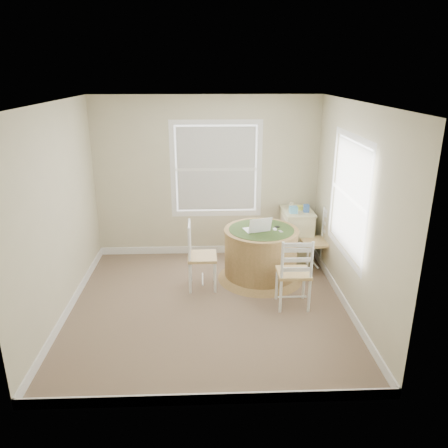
{
  "coord_description": "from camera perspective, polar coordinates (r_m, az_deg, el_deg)",
  "views": [
    {
      "loc": [
        0.0,
        -5.07,
        2.94
      ],
      "look_at": [
        0.22,
        0.45,
        0.99
      ],
      "focal_mm": 35.0,
      "sensor_mm": 36.0,
      "label": 1
    }
  ],
  "objects": [
    {
      "name": "tissue_box",
      "position": [
        6.85,
        9.0,
        1.82
      ],
      "size": [
        0.12,
        0.12,
        0.1
      ],
      "primitive_type": "cube",
      "rotation": [
        0.0,
        0.0,
        0.02
      ],
      "color": "#5DACD5",
      "rests_on": "corner_chest"
    },
    {
      "name": "chair_left",
      "position": [
        6.15,
        -2.86,
        -4.23
      ],
      "size": [
        0.4,
        0.42,
        0.95
      ],
      "primitive_type": null,
      "rotation": [
        0.0,
        0.0,
        1.58
      ],
      "color": "white",
      "rests_on": "ground"
    },
    {
      "name": "laptop",
      "position": [
        6.25,
        4.36,
        -0.6
      ],
      "size": [
        0.41,
        0.38,
        0.24
      ],
      "rotation": [
        0.0,
        0.0,
        3.43
      ],
      "color": "white",
      "rests_on": "round_table"
    },
    {
      "name": "chair_right",
      "position": [
        6.79,
        11.86,
        -2.29
      ],
      "size": [
        0.44,
        0.45,
        0.95
      ],
      "primitive_type": null,
      "rotation": [
        0.0,
        0.0,
        -1.48
      ],
      "color": "white",
      "rests_on": "ground"
    },
    {
      "name": "phone",
      "position": [
        6.26,
        7.41,
        -0.99
      ],
      "size": [
        0.06,
        0.1,
        0.02
      ],
      "primitive_type": "cube",
      "rotation": [
        0.0,
        0.0,
        0.23
      ],
      "color": "#B7BABF",
      "rests_on": "round_table"
    },
    {
      "name": "box_blue",
      "position": [
        6.93,
        10.8,
        2.0
      ],
      "size": [
        0.08,
        0.08,
        0.12
      ],
      "primitive_type": "cube",
      "rotation": [
        0.0,
        0.0,
        0.02
      ],
      "color": "#3861AA",
      "rests_on": "corner_chest"
    },
    {
      "name": "round_table",
      "position": [
        6.44,
        4.81,
        -3.65
      ],
      "size": [
        1.26,
        1.26,
        0.78
      ],
      "rotation": [
        0.0,
        0.0,
        0.23
      ],
      "color": "#9F7547",
      "rests_on": "ground"
    },
    {
      "name": "box_yellow",
      "position": [
        7.06,
        10.22,
        2.1
      ],
      "size": [
        0.15,
        0.1,
        0.06
      ],
      "primitive_type": "cube",
      "rotation": [
        0.0,
        0.0,
        0.02
      ],
      "color": "#EEF054",
      "rests_on": "corner_chest"
    },
    {
      "name": "mouse",
      "position": [
        6.31,
        6.67,
        -0.68
      ],
      "size": [
        0.08,
        0.11,
        0.03
      ],
      "primitive_type": "ellipsoid",
      "rotation": [
        0.0,
        0.0,
        0.23
      ],
      "color": "white",
      "rests_on": "round_table"
    },
    {
      "name": "keys",
      "position": [
        6.41,
        6.96,
        -0.42
      ],
      "size": [
        0.07,
        0.06,
        0.02
      ],
      "primitive_type": "cube",
      "rotation": [
        0.0,
        0.0,
        0.23
      ],
      "color": "black",
      "rests_on": "round_table"
    },
    {
      "name": "corner_chest",
      "position": [
        7.15,
        9.4,
        -1.45
      ],
      "size": [
        0.49,
        0.64,
        0.84
      ],
      "rotation": [
        0.0,
        0.0,
        0.02
      ],
      "color": "beige",
      "rests_on": "ground"
    },
    {
      "name": "chair_near",
      "position": [
        5.74,
        9.07,
        -6.27
      ],
      "size": [
        0.42,
        0.4,
        0.95
      ],
      "primitive_type": null,
      "rotation": [
        0.0,
        0.0,
        3.13
      ],
      "color": "white",
      "rests_on": "ground"
    },
    {
      "name": "cup_cream",
      "position": [
        7.13,
        8.76,
        2.49
      ],
      "size": [
        0.07,
        0.07,
        0.09
      ],
      "primitive_type": "cylinder",
      "color": "beige",
      "rests_on": "corner_chest"
    },
    {
      "name": "room",
      "position": [
        5.49,
        -0.46,
        2.04
      ],
      "size": [
        3.64,
        3.64,
        2.64
      ],
      "color": "#846B54",
      "rests_on": "ground"
    }
  ]
}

